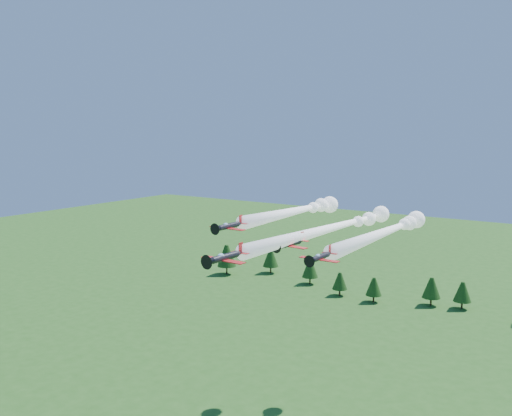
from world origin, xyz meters
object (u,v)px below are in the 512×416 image
Objects in this scene: plane_lead at (333,228)px; plane_left at (299,210)px; plane_right at (389,231)px; plane_slot at (290,244)px.

plane_left is at bearing 170.64° from plane_lead.
plane_lead is 1.21× the size of plane_right.
plane_right is at bearing 66.77° from plane_slot.
plane_slot is (-0.59, -15.50, -0.64)m from plane_lead.
plane_right is (18.83, 1.45, -2.57)m from plane_left.
plane_lead is 1.42× the size of plane_left.
plane_right is (10.09, 3.45, -0.09)m from plane_lead.
plane_lead is 15.52m from plane_slot.
plane_right is 6.05× the size of plane_slot.
plane_right is at bearing 22.46° from plane_lead.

